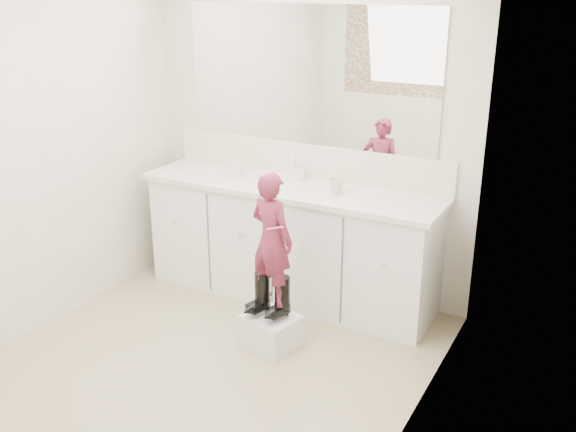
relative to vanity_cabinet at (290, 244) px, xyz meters
The scene contains 16 objects.
floor 1.30m from the vanity_cabinet, 90.00° to the right, with size 3.00×3.00×0.00m, color #8F7F5E.
wall_back 0.82m from the vanity_cabinet, 90.00° to the left, with size 2.60×2.60×0.00m, color #BFB6A3.
wall_left 1.95m from the vanity_cabinet, 136.70° to the right, with size 3.00×3.00×0.00m, color #BFB6A3.
wall_right 1.95m from the vanity_cabinet, 43.30° to the right, with size 3.00×3.00×0.00m, color #BFB6A3.
vanity_cabinet is the anchor object (origin of this frame).
countertop 0.45m from the vanity_cabinet, 90.00° to the right, with size 2.28×0.58×0.04m, color beige.
backsplash 0.64m from the vanity_cabinet, 90.00° to the left, with size 2.28×0.03×0.25m, color beige.
mirror 1.24m from the vanity_cabinet, 90.00° to the left, with size 2.00×0.02×1.00m, color white.
faucet 0.54m from the vanity_cabinet, 90.00° to the left, with size 0.08×0.08×0.10m, color silver.
cup 0.64m from the vanity_cabinet, ahead, with size 0.11×0.11×0.10m, color beige.
soap_bottle 0.72m from the vanity_cabinet, behind, with size 0.08×0.08×0.18m, color beige.
step_stool 0.82m from the vanity_cabinet, 71.12° to the right, with size 0.35×0.29×0.22m, color silver.
boot_left 0.72m from the vanity_cabinet, 76.30° to the right, with size 0.11×0.19×0.29m, color black, non-canonical shape.
boot_right 0.77m from the vanity_cabinet, 65.30° to the right, with size 0.11×0.19×0.29m, color black, non-canonical shape.
toddler 0.81m from the vanity_cabinet, 70.61° to the right, with size 0.32×0.21×0.87m, color #A8335D.
toothbrush 0.95m from the vanity_cabinet, 67.91° to the right, with size 0.01×0.01×0.14m, color #FD62BB.
Camera 1 is at (2.12, -2.71, 2.27)m, focal length 40.00 mm.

